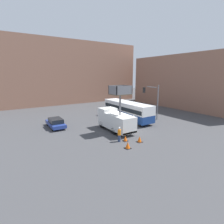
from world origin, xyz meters
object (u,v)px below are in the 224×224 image
traffic_cone_near_truck (140,139)px  parked_car_curbside (56,123)px  traffic_cone_mid_road (128,145)px  road_worker_directing (134,121)px  traffic_cone_far_side (125,138)px  utility_truck (116,119)px  road_worker_near_truck (119,134)px  city_bus (127,109)px  traffic_light_pole (153,97)px

traffic_cone_near_truck → parked_car_curbside: (-6.54, 10.99, 0.38)m
traffic_cone_near_truck → traffic_cone_mid_road: size_ratio=0.97×
road_worker_directing → traffic_cone_near_truck: 5.96m
traffic_cone_mid_road → traffic_cone_near_truck: bearing=16.7°
traffic_cone_mid_road → parked_car_curbside: size_ratio=0.16×
traffic_cone_mid_road → parked_car_curbside: 12.44m
road_worker_directing → traffic_cone_far_side: (-4.38, -3.84, -0.63)m
utility_truck → traffic_cone_near_truck: bearing=-89.8°
utility_truck → road_worker_directing: 3.30m
road_worker_near_truck → traffic_cone_mid_road: (-0.33, -2.04, -0.53)m
utility_truck → city_bus: bearing=38.5°
utility_truck → traffic_cone_far_side: bearing=-106.9°
utility_truck → traffic_cone_far_side: 4.18m
traffic_light_pole → traffic_cone_far_side: bearing=-151.2°
traffic_light_pole → parked_car_curbside: traffic_light_pole is taller
traffic_light_pole → road_worker_near_truck: bearing=-153.9°
traffic_cone_near_truck → traffic_cone_far_side: 1.64m
traffic_cone_far_side → traffic_cone_mid_road: bearing=-120.0°
traffic_cone_near_truck → traffic_cone_far_side: (-1.17, 1.14, -0.02)m
road_worker_near_truck → parked_car_curbside: size_ratio=0.38×
traffic_cone_near_truck → city_bus: bearing=60.6°
traffic_cone_mid_road → parked_car_curbside: (-4.33, 11.66, 0.37)m
utility_truck → road_worker_near_truck: size_ratio=3.58×
road_worker_near_truck → parked_car_curbside: 10.69m
road_worker_directing → parked_car_curbside: 11.45m
traffic_cone_near_truck → parked_car_curbside: bearing=120.8°
traffic_cone_far_side → parked_car_curbside: 11.22m
city_bus → traffic_light_pole: traffic_light_pole is taller
traffic_cone_far_side → parked_car_curbside: size_ratio=0.14×
traffic_cone_far_side → parked_car_curbside: parked_car_curbside is taller
utility_truck → parked_car_curbside: size_ratio=1.34×
traffic_cone_near_truck → traffic_cone_mid_road: traffic_cone_mid_road is taller
road_worker_near_truck → traffic_cone_near_truck: 2.39m
city_bus → traffic_cone_mid_road: size_ratio=14.59×
road_worker_near_truck → traffic_cone_mid_road: bearing=86.0°
city_bus → traffic_cone_near_truck: 10.41m
traffic_cone_near_truck → traffic_cone_mid_road: (-2.22, -0.67, 0.01)m
traffic_cone_near_truck → utility_truck: bearing=90.2°
traffic_light_pole → traffic_cone_near_truck: (-8.49, -6.45, -3.64)m
road_worker_directing → parked_car_curbside: (-9.75, 6.01, -0.23)m
traffic_light_pole → traffic_cone_far_side: traffic_light_pole is taller
utility_truck → parked_car_curbside: (-6.52, 6.05, -0.92)m
utility_truck → traffic_light_pole: utility_truck is taller
traffic_cone_near_truck → traffic_cone_far_side: bearing=135.8°
utility_truck → traffic_cone_near_truck: utility_truck is taller
road_worker_near_truck → traffic_cone_far_side: size_ratio=2.65×
road_worker_near_truck → utility_truck: bearing=-112.3°
city_bus → traffic_cone_near_truck: (-5.06, -8.98, -1.46)m
road_worker_directing → traffic_cone_mid_road: bearing=152.6°
traffic_cone_mid_road → traffic_cone_far_side: 2.09m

